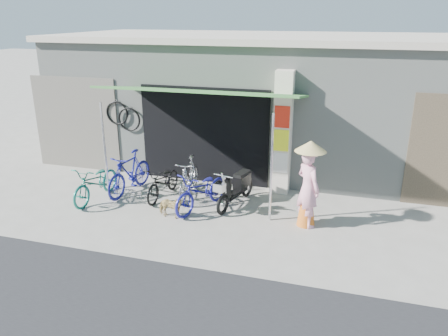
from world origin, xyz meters
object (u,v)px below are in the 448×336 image
(street_dog, at_px, (170,207))
(bike_blue, at_px, (129,173))
(bike_teal, at_px, (96,182))
(bike_silver, at_px, (189,177))
(bike_navy, at_px, (202,191))
(bike_black, at_px, (163,182))
(nun, at_px, (308,185))
(moped, at_px, (236,188))

(street_dog, bearing_deg, bike_blue, 59.51)
(bike_teal, distance_m, street_dog, 2.12)
(bike_teal, height_order, bike_silver, bike_silver)
(bike_silver, relative_size, bike_navy, 0.92)
(bike_blue, xyz_separation_m, bike_navy, (2.04, -0.43, -0.06))
(bike_blue, xyz_separation_m, bike_black, (0.92, -0.04, -0.12))
(bike_black, bearing_deg, bike_silver, 28.81)
(bike_silver, bearing_deg, bike_blue, -176.33)
(bike_teal, relative_size, nun, 0.91)
(bike_black, height_order, bike_silver, bike_silver)
(bike_black, relative_size, bike_silver, 0.96)
(bike_teal, xyz_separation_m, street_dog, (2.07, -0.43, -0.19))
(moped, bearing_deg, bike_black, -162.93)
(bike_silver, height_order, bike_navy, bike_silver)
(nun, bearing_deg, bike_navy, 41.31)
(bike_blue, relative_size, bike_black, 1.13)
(bike_blue, bearing_deg, bike_teal, -123.69)
(street_dog, bearing_deg, nun, -76.02)
(bike_teal, xyz_separation_m, nun, (4.94, 0.07, 0.46))
(bike_blue, height_order, moped, bike_blue)
(bike_teal, height_order, bike_black, bike_teal)
(bike_silver, height_order, street_dog, bike_silver)
(bike_silver, bearing_deg, nun, -19.60)
(bike_black, bearing_deg, bike_blue, -178.94)
(bike_blue, xyz_separation_m, street_dog, (1.52, -1.05, -0.26))
(bike_blue, bearing_deg, bike_black, 4.83)
(bike_navy, distance_m, moped, 0.82)
(bike_navy, bearing_deg, moped, 55.90)
(bike_black, height_order, moped, moped)
(moped, bearing_deg, bike_silver, -173.77)
(bike_silver, bearing_deg, moped, -12.78)
(moped, bearing_deg, bike_navy, -130.71)
(bike_teal, height_order, bike_navy, bike_navy)
(moped, bearing_deg, bike_teal, -154.09)
(bike_silver, distance_m, street_dog, 1.29)
(bike_silver, xyz_separation_m, moped, (1.23, -0.18, -0.06))
(bike_silver, bearing_deg, street_dog, -92.93)
(bike_navy, distance_m, nun, 2.40)
(bike_teal, relative_size, street_dog, 2.78)
(bike_blue, relative_size, nun, 0.94)
(bike_teal, relative_size, bike_blue, 0.98)
(bike_navy, relative_size, nun, 0.94)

